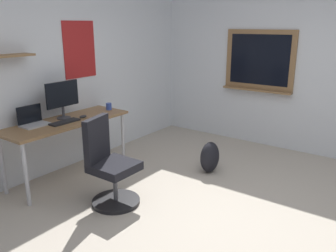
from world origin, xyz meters
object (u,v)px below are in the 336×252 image
Objects in this scene: laptop at (33,121)px; backpack at (210,157)px; keyboard at (65,122)px; office_chair at (109,168)px; monitor_primary at (62,97)px; desk at (67,126)px; coffee_mug at (109,106)px; computer_mouse at (83,117)px.

laptop reaches higher than backpack.
laptop is 0.76× the size of backpack.
office_chair is at bearing -96.50° from keyboard.
backpack is at bearing -51.91° from monitor_primary.
desk is 0.14m from keyboard.
backpack is at bearing -49.09° from desk.
keyboard is at bearing -126.25° from monitor_primary.
laptop is 3.37× the size of coffee_mug.
monitor_primary reaches higher than backpack.
keyboard is at bearing 83.50° from office_chair.
office_chair is 1.44m from backpack.
office_chair is 0.89m from keyboard.
office_chair is 9.13× the size of computer_mouse.
laptop is at bearing 171.32° from coffee_mug.
monitor_primary is (0.40, -0.05, 0.22)m from laptop.
computer_mouse is (0.16, -0.16, -0.25)m from monitor_primary.
coffee_mug is at bearing 109.60° from backpack.
office_chair reaches higher than desk.
laptop is 2.23m from backpack.
monitor_primary is 1.13× the size of backpack.
desk reaches higher than backpack.
desk is at bearing -113.52° from monitor_primary.
computer_mouse is (0.20, -0.07, 0.09)m from desk.
desk is at bearing 130.91° from backpack.
laptop is at bearing 173.13° from monitor_primary.
office_chair is at bearing 160.82° from backpack.
monitor_primary is at bearing 134.32° from computer_mouse.
office_chair is 3.06× the size of laptop.
office_chair is at bearing -101.02° from desk.
coffee_mug is (0.50, 0.05, 0.03)m from computer_mouse.
monitor_primary is at bearing 77.74° from office_chair.
monitor_primary is at bearing 53.75° from keyboard.
backpack is at bearing -44.27° from laptop.
keyboard is at bearing 134.34° from backpack.
desk is 15.39× the size of computer_mouse.
backpack is (1.18, -1.36, -0.47)m from desk.
backpack is at bearing -70.40° from coffee_mug.
coffee_mug is at bearing 44.76° from office_chair.
monitor_primary is 5.04× the size of coffee_mug.
backpack is (0.48, -1.34, -0.59)m from coffee_mug.
desk is at bearing 178.21° from coffee_mug.
office_chair is 1.12m from laptop.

